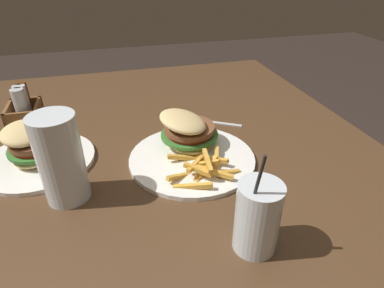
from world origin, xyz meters
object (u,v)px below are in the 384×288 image
(juice_glass, at_px, (257,220))
(condiment_caddy, at_px, (24,110))
(meal_plate_near, at_px, (190,143))
(beer_glass, at_px, (61,163))
(spoon, at_px, (186,117))
(meal_plate_far, at_px, (35,150))

(juice_glass, distance_m, condiment_caddy, 0.69)
(meal_plate_near, xyz_separation_m, juice_glass, (-0.29, -0.03, 0.03))
(meal_plate_near, xyz_separation_m, beer_glass, (-0.09, 0.26, 0.05))
(spoon, bearing_deg, meal_plate_far, 48.90)
(juice_glass, xyz_separation_m, condiment_caddy, (0.54, 0.42, -0.01))
(meal_plate_near, relative_size, meal_plate_far, 1.17)
(meal_plate_near, bearing_deg, juice_glass, -174.00)
(condiment_caddy, bearing_deg, meal_plate_far, -165.94)
(meal_plate_near, height_order, meal_plate_far, meal_plate_near)
(juice_glass, height_order, spoon, juice_glass)
(spoon, height_order, condiment_caddy, condiment_caddy)
(juice_glass, relative_size, spoon, 1.03)
(meal_plate_far, bearing_deg, condiment_caddy, 14.06)
(meal_plate_near, height_order, condiment_caddy, condiment_caddy)
(condiment_caddy, bearing_deg, juice_glass, -142.47)
(spoon, relative_size, meal_plate_far, 0.75)
(spoon, height_order, meal_plate_far, meal_plate_far)
(juice_glass, height_order, meal_plate_far, juice_glass)
(beer_glass, relative_size, meal_plate_far, 0.71)
(spoon, bearing_deg, meal_plate_near, 109.34)
(meal_plate_near, relative_size, juice_glass, 1.51)
(condiment_caddy, bearing_deg, beer_glass, -160.00)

